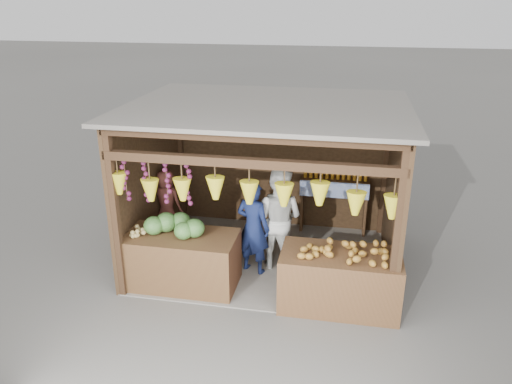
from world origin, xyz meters
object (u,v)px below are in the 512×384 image
counter_left (182,260)px  vendor_seated (167,202)px  man_standing (253,228)px  woman_standing (278,218)px  counter_right (339,280)px

counter_left → vendor_seated: vendor_seated is taller
man_standing → counter_left: bearing=50.4°
man_standing → vendor_seated: size_ratio=1.35×
woman_standing → vendor_seated: bearing=5.4°
man_standing → counter_right: bearing=171.5°
counter_left → counter_right: counter_left is taller
counter_left → man_standing: bearing=31.4°
vendor_seated → man_standing: bearing=175.1°
man_standing → woman_standing: bearing=-125.7°
man_standing → vendor_seated: 1.76m
counter_left → counter_right: size_ratio=1.00×
counter_right → woman_standing: size_ratio=0.97×
woman_standing → counter_left: bearing=47.7°
woman_standing → vendor_seated: 2.05m
counter_left → woman_standing: woman_standing is taller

